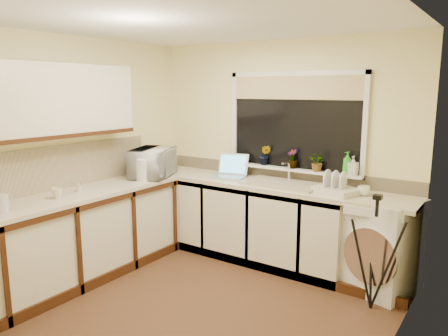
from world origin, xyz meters
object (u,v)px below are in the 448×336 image
at_px(soap_bottle_clear, 353,166).
at_px(cup_left, 57,193).
at_px(tripod, 374,253).
at_px(glass_jug, 1,204).
at_px(kettle, 144,170).
at_px(microwave, 153,162).
at_px(dish_rack, 337,190).
at_px(soap_bottle_green, 347,163).
at_px(washing_machine, 379,244).
at_px(cup_back, 364,191).
at_px(steel_jar, 80,187).
at_px(plant_b, 265,155).
at_px(laptop, 231,171).
at_px(plant_c, 292,159).
at_px(plant_d, 318,162).

bearing_deg(soap_bottle_clear, cup_left, -138.39).
bearing_deg(tripod, glass_jug, -138.78).
relative_size(kettle, microwave, 0.39).
bearing_deg(kettle, glass_jug, -91.23).
bearing_deg(tripod, dish_rack, 147.50).
xyz_separation_m(soap_bottle_green, cup_left, (-2.11, -1.92, -0.22)).
height_order(washing_machine, soap_bottle_clear, soap_bottle_clear).
relative_size(microwave, cup_left, 5.47).
distance_m(kettle, dish_rack, 2.10).
xyz_separation_m(tripod, glass_jug, (-2.53, -1.85, 0.46)).
bearing_deg(dish_rack, tripod, -18.76).
bearing_deg(soap_bottle_clear, glass_jug, -130.44).
relative_size(washing_machine, soap_bottle_green, 3.83).
relative_size(dish_rack, soap_bottle_clear, 2.07).
bearing_deg(tripod, microwave, -174.39).
bearing_deg(cup_left, washing_machine, 34.43).
relative_size(glass_jug, cup_back, 1.33).
distance_m(soap_bottle_green, soap_bottle_clear, 0.06).
height_order(dish_rack, glass_jug, glass_jug).
xyz_separation_m(soap_bottle_clear, cup_left, (-2.17, -1.92, -0.20)).
bearing_deg(washing_machine, steel_jar, -135.48).
relative_size(plant_b, soap_bottle_clear, 1.17).
bearing_deg(kettle, steel_jar, -100.29).
xyz_separation_m(laptop, kettle, (-0.70, -0.71, 0.05)).
relative_size(dish_rack, soap_bottle_green, 1.73).
relative_size(microwave, plant_c, 2.80).
bearing_deg(kettle, cup_left, -94.77).
relative_size(plant_c, soap_bottle_green, 0.91).
distance_m(kettle, steel_jar, 0.77).
distance_m(washing_machine, plant_d, 1.03).
bearing_deg(soap_bottle_green, cup_left, -137.68).
relative_size(dish_rack, steel_jar, 4.13).
bearing_deg(laptop, washing_machine, -14.46).
relative_size(kettle, dish_rack, 0.58).
height_order(plant_c, soap_bottle_green, soap_bottle_green).
height_order(dish_rack, cup_back, cup_back).
bearing_deg(soap_bottle_clear, soap_bottle_green, -174.53).
xyz_separation_m(laptop, cup_left, (-0.79, -1.76, -0.02)).
distance_m(tripod, steel_jar, 2.85).
xyz_separation_m(plant_b, plant_c, (0.35, -0.01, -0.01)).
relative_size(plant_c, cup_left, 1.95).
distance_m(plant_d, soap_bottle_green, 0.31).
relative_size(washing_machine, plant_d, 4.54).
bearing_deg(cup_left, microwave, 89.02).
xyz_separation_m(steel_jar, soap_bottle_green, (2.16, 1.62, 0.22)).
height_order(tripod, cup_back, tripod).
xyz_separation_m(dish_rack, tripod, (0.49, -0.38, -0.41)).
height_order(tripod, glass_jug, glass_jug).
distance_m(plant_c, cup_back, 0.90).
xyz_separation_m(tripod, cup_back, (-0.25, 0.44, 0.43)).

